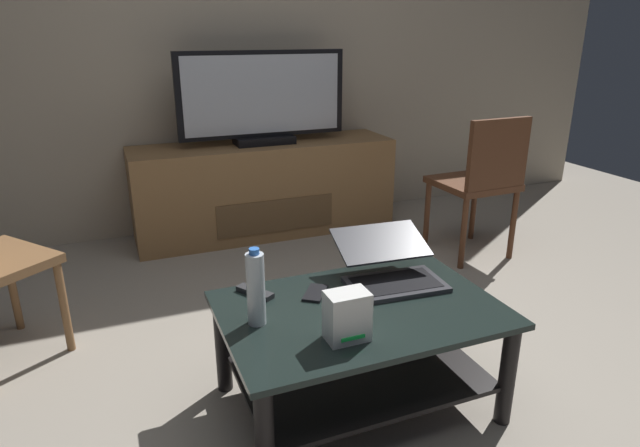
{
  "coord_description": "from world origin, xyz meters",
  "views": [
    {
      "loc": [
        -0.87,
        -1.59,
        1.38
      ],
      "look_at": [
        -0.03,
        0.48,
        0.57
      ],
      "focal_mm": 30.5,
      "sensor_mm": 36.0,
      "label": 1
    }
  ],
  "objects_px": {
    "television": "(263,100)",
    "dining_chair": "(481,178)",
    "cell_phone": "(315,293)",
    "coffee_table": "(359,339)",
    "router_box": "(347,316)",
    "media_cabinet": "(265,188)",
    "laptop": "(389,267)",
    "water_bottle_near": "(256,289)",
    "tv_remote": "(255,292)"
  },
  "relations": [
    {
      "from": "television",
      "to": "dining_chair",
      "type": "height_order",
      "value": "television"
    },
    {
      "from": "dining_chair",
      "to": "cell_phone",
      "type": "distance_m",
      "value": 1.69
    },
    {
      "from": "coffee_table",
      "to": "router_box",
      "type": "relative_size",
      "value": 6.03
    },
    {
      "from": "cell_phone",
      "to": "dining_chair",
      "type": "bearing_deg",
      "value": 67.19
    },
    {
      "from": "media_cabinet",
      "to": "laptop",
      "type": "height_order",
      "value": "media_cabinet"
    },
    {
      "from": "laptop",
      "to": "water_bottle_near",
      "type": "distance_m",
      "value": 0.6
    },
    {
      "from": "media_cabinet",
      "to": "router_box",
      "type": "height_order",
      "value": "media_cabinet"
    },
    {
      "from": "coffee_table",
      "to": "tv_remote",
      "type": "bearing_deg",
      "value": 143.92
    },
    {
      "from": "television",
      "to": "dining_chair",
      "type": "xyz_separation_m",
      "value": [
        1.1,
        -0.93,
        -0.42
      ]
    },
    {
      "from": "media_cabinet",
      "to": "laptop",
      "type": "bearing_deg",
      "value": -90.74
    },
    {
      "from": "cell_phone",
      "to": "water_bottle_near",
      "type": "bearing_deg",
      "value": -118.74
    },
    {
      "from": "coffee_table",
      "to": "media_cabinet",
      "type": "bearing_deg",
      "value": 83.41
    },
    {
      "from": "television",
      "to": "water_bottle_near",
      "type": "relative_size",
      "value": 4.11
    },
    {
      "from": "coffee_table",
      "to": "cell_phone",
      "type": "height_order",
      "value": "cell_phone"
    },
    {
      "from": "dining_chair",
      "to": "tv_remote",
      "type": "bearing_deg",
      "value": -154.32
    },
    {
      "from": "coffee_table",
      "to": "laptop",
      "type": "relative_size",
      "value": 2.46
    },
    {
      "from": "water_bottle_near",
      "to": "media_cabinet",
      "type": "bearing_deg",
      "value": 72.74
    },
    {
      "from": "coffee_table",
      "to": "tv_remote",
      "type": "xyz_separation_m",
      "value": [
        -0.33,
        0.24,
        0.14
      ]
    },
    {
      "from": "media_cabinet",
      "to": "cell_phone",
      "type": "relative_size",
      "value": 12.84
    },
    {
      "from": "laptop",
      "to": "cell_phone",
      "type": "height_order",
      "value": "laptop"
    },
    {
      "from": "coffee_table",
      "to": "television",
      "type": "height_order",
      "value": "television"
    },
    {
      "from": "router_box",
      "to": "cell_phone",
      "type": "relative_size",
      "value": 1.19
    },
    {
      "from": "router_box",
      "to": "water_bottle_near",
      "type": "distance_m",
      "value": 0.32
    },
    {
      "from": "water_bottle_near",
      "to": "cell_phone",
      "type": "height_order",
      "value": "water_bottle_near"
    },
    {
      "from": "router_box",
      "to": "cell_phone",
      "type": "distance_m",
      "value": 0.34
    },
    {
      "from": "media_cabinet",
      "to": "dining_chair",
      "type": "relative_size",
      "value": 2.0
    },
    {
      "from": "media_cabinet",
      "to": "dining_chair",
      "type": "xyz_separation_m",
      "value": [
        1.1,
        -0.95,
        0.2
      ]
    },
    {
      "from": "media_cabinet",
      "to": "tv_remote",
      "type": "height_order",
      "value": "media_cabinet"
    },
    {
      "from": "dining_chair",
      "to": "tv_remote",
      "type": "distance_m",
      "value": 1.84
    },
    {
      "from": "dining_chair",
      "to": "tv_remote",
      "type": "xyz_separation_m",
      "value": [
        -1.66,
        -0.8,
        -0.08
      ]
    },
    {
      "from": "media_cabinet",
      "to": "television",
      "type": "relative_size",
      "value": 1.58
    },
    {
      "from": "router_box",
      "to": "cell_phone",
      "type": "bearing_deg",
      "value": 86.29
    },
    {
      "from": "television",
      "to": "laptop",
      "type": "distance_m",
      "value": 1.86
    },
    {
      "from": "tv_remote",
      "to": "router_box",
      "type": "bearing_deg",
      "value": -96.89
    },
    {
      "from": "cell_phone",
      "to": "tv_remote",
      "type": "distance_m",
      "value": 0.23
    },
    {
      "from": "water_bottle_near",
      "to": "cell_phone",
      "type": "xyz_separation_m",
      "value": [
        0.26,
        0.13,
        -0.13
      ]
    },
    {
      "from": "media_cabinet",
      "to": "television",
      "type": "xyz_separation_m",
      "value": [
        0.0,
        -0.02,
        0.61
      ]
    },
    {
      "from": "router_box",
      "to": "water_bottle_near",
      "type": "height_order",
      "value": "water_bottle_near"
    },
    {
      "from": "media_cabinet",
      "to": "water_bottle_near",
      "type": "xyz_separation_m",
      "value": [
        -0.61,
        -1.96,
        0.24
      ]
    },
    {
      "from": "laptop",
      "to": "water_bottle_near",
      "type": "relative_size",
      "value": 1.48
    },
    {
      "from": "cell_phone",
      "to": "laptop",
      "type": "bearing_deg",
      "value": 36.65
    },
    {
      "from": "laptop",
      "to": "router_box",
      "type": "height_order",
      "value": "laptop"
    },
    {
      "from": "router_box",
      "to": "tv_remote",
      "type": "relative_size",
      "value": 1.04
    },
    {
      "from": "dining_chair",
      "to": "cell_phone",
      "type": "xyz_separation_m",
      "value": [
        -1.44,
        -0.88,
        -0.09
      ]
    },
    {
      "from": "coffee_table",
      "to": "media_cabinet",
      "type": "distance_m",
      "value": 2.0
    },
    {
      "from": "router_box",
      "to": "dining_chair",
      "type": "bearing_deg",
      "value": 39.65
    },
    {
      "from": "router_box",
      "to": "cell_phone",
      "type": "height_order",
      "value": "router_box"
    },
    {
      "from": "television",
      "to": "router_box",
      "type": "height_order",
      "value": "television"
    },
    {
      "from": "router_box",
      "to": "media_cabinet",
      "type": "bearing_deg",
      "value": 80.41
    },
    {
      "from": "laptop",
      "to": "tv_remote",
      "type": "xyz_separation_m",
      "value": [
        -0.53,
        0.08,
        -0.05
      ]
    }
  ]
}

